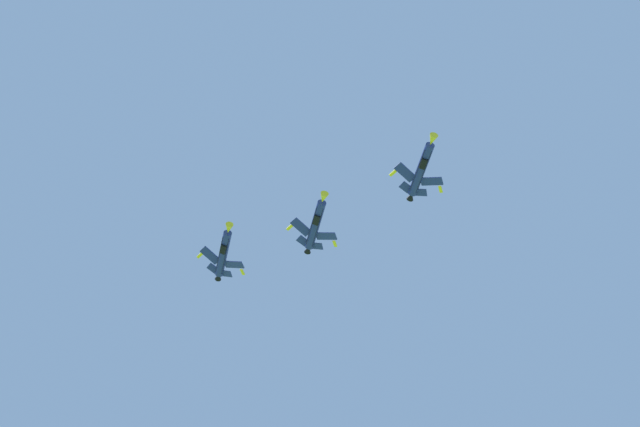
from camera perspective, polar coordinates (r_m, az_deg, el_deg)
fighter_jet_lead at (r=178.75m, az=6.07°, el=2.69°), size 10.29×15.95×4.51m
fighter_jet_left_wing at (r=184.94m, az=-0.26°, el=-0.63°), size 10.24×15.95×4.59m
fighter_jet_right_wing at (r=193.62m, az=-5.78°, el=-2.35°), size 10.16×15.95×4.71m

